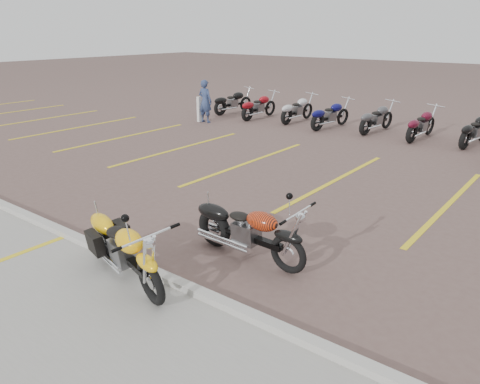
% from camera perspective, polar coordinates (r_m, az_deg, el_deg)
% --- Properties ---
extents(ground, '(100.00, 100.00, 0.00)m').
position_cam_1_polar(ground, '(8.67, -0.67, -5.05)').
color(ground, brown).
rests_on(ground, ground).
extents(curb, '(60.00, 0.18, 0.12)m').
position_cam_1_polar(curb, '(7.36, -10.57, -9.61)').
color(curb, '#ADAAA3').
rests_on(curb, ground).
extents(parking_stripes, '(38.00, 5.50, 0.01)m').
position_cam_1_polar(parking_stripes, '(11.85, 11.48, 1.37)').
color(parking_stripes, gold).
rests_on(parking_stripes, ground).
extents(yellow_cruiser, '(2.25, 0.77, 0.95)m').
position_cam_1_polar(yellow_cruiser, '(7.18, -13.58, -6.92)').
color(yellow_cruiser, black).
rests_on(yellow_cruiser, ground).
extents(flame_cruiser, '(2.20, 0.34, 0.91)m').
position_cam_1_polar(flame_cruiser, '(7.61, 0.85, -4.97)').
color(flame_cruiser, black).
rests_on(flame_cruiser, ground).
extents(person_a, '(0.63, 0.42, 1.68)m').
position_cam_1_polar(person_a, '(18.98, -4.27, 10.98)').
color(person_a, navy).
rests_on(person_a, ground).
extents(bollard, '(0.17, 0.17, 1.00)m').
position_cam_1_polar(bollard, '(19.18, -4.98, 10.01)').
color(bollard, silver).
rests_on(bollard, ground).
extents(bg_bike_row, '(15.64, 2.04, 1.10)m').
position_cam_1_polar(bg_bike_row, '(17.36, 18.61, 8.28)').
color(bg_bike_row, black).
rests_on(bg_bike_row, ground).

